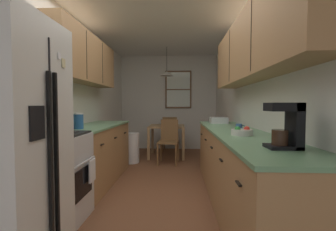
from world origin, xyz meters
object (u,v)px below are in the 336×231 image
object	(u,v)px
dining_table	(167,131)
fruit_bowl	(242,132)
coffee_maker	(287,125)
trash_bin	(132,148)
refrigerator	(4,146)
dish_rack	(218,120)
dining_chair_near	(169,139)
stove_range	(53,177)
mug_by_coffeemaker	(239,127)
dining_chair_far	(170,132)
storage_canister	(79,121)
microwave_over_range	(39,58)

from	to	relation	value
dining_table	fruit_bowl	size ratio (longest dim) A/B	3.76
coffee_maker	fruit_bowl	bearing A→B (deg)	99.90
dining_table	trash_bin	distance (m)	0.98
refrigerator	coffee_maker	size ratio (longest dim) A/B	5.60
coffee_maker	dish_rack	bearing A→B (deg)	92.54
fruit_bowl	dish_rack	bearing A→B (deg)	89.17
dining_chair_near	dish_rack	bearing A→B (deg)	-41.78
stove_range	mug_by_coffeemaker	distance (m)	2.12
dining_chair_near	dish_rack	size ratio (longest dim) A/B	2.65
fruit_bowl	dish_rack	world-z (taller)	dish_rack
stove_range	mug_by_coffeemaker	xyz separation A→B (m)	(2.01, 0.51, 0.47)
dining_chair_far	dish_rack	xyz separation A→B (m)	(0.91, -2.01, 0.45)
stove_range	storage_canister	xyz separation A→B (m)	(-0.01, 0.65, 0.53)
microwave_over_range	coffee_maker	size ratio (longest dim) A/B	1.92
dining_chair_near	coffee_maker	world-z (taller)	coffee_maker
fruit_bowl	dish_rack	xyz separation A→B (m)	(0.02, 1.60, 0.01)
dining_chair_far	coffee_maker	distance (m)	4.49
storage_canister	fruit_bowl	size ratio (longest dim) A/B	0.95
refrigerator	fruit_bowl	bearing A→B (deg)	23.13
mug_by_coffeemaker	dining_chair_far	bearing A→B (deg)	106.47
stove_range	dish_rack	bearing A→B (deg)	41.14
dining_table	mug_by_coffeemaker	world-z (taller)	mug_by_coffeemaker
dining_chair_near	coffee_maker	size ratio (longest dim) A/B	2.76
stove_range	dining_chair_near	bearing A→B (deg)	66.79
stove_range	microwave_over_range	xyz separation A→B (m)	(-0.11, 0.00, 1.21)
coffee_maker	mug_by_coffeemaker	world-z (taller)	coffee_maker
dining_table	dish_rack	size ratio (longest dim) A/B	2.40
stove_range	storage_canister	world-z (taller)	storage_canister
stove_range	coffee_maker	bearing A→B (deg)	-16.34
microwave_over_range	mug_by_coffeemaker	distance (m)	2.30
dining_chair_far	dish_rack	world-z (taller)	dish_rack
trash_bin	storage_canister	world-z (taller)	storage_canister
dining_chair_near	dish_rack	world-z (taller)	dish_rack
microwave_over_range	dining_chair_far	distance (m)	4.08
dining_chair_near	mug_by_coffeemaker	distance (m)	2.25
microwave_over_range	trash_bin	xyz separation A→B (m)	(0.41, 2.51, -1.36)
dish_rack	stove_range	bearing A→B (deg)	-138.86
mug_by_coffeemaker	storage_canister	bearing A→B (deg)	175.98
stove_range	mug_by_coffeemaker	size ratio (longest dim) A/B	9.98
microwave_over_range	dish_rack	bearing A→B (deg)	39.55
dining_chair_near	dining_chair_far	xyz separation A→B (m)	(-0.02, 1.22, 0.00)
coffee_maker	microwave_over_range	bearing A→B (deg)	164.47
coffee_maker	refrigerator	bearing A→B (deg)	-177.52
microwave_over_range	fruit_bowl	distance (m)	2.18
microwave_over_range	dining_table	distance (m)	3.48
trash_bin	dish_rack	world-z (taller)	dish_rack
refrigerator	mug_by_coffeemaker	distance (m)	2.30
dining_chair_near	coffee_maker	bearing A→B (deg)	-72.35
microwave_over_range	dish_rack	xyz separation A→B (m)	(2.08, 1.71, -0.73)
dining_table	storage_canister	xyz separation A→B (m)	(-1.01, -2.47, 0.40)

